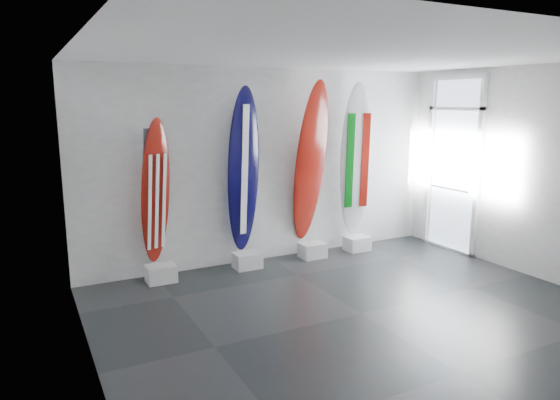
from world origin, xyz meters
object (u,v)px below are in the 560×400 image
surfboard_navy (243,171)px  surfboard_swiss (310,163)px  surfboard_usa (156,192)px  surfboard_italy (356,161)px

surfboard_navy → surfboard_swiss: bearing=-11.7°
surfboard_navy → surfboard_swiss: size_ratio=0.95×
surfboard_usa → surfboard_navy: (1.32, 0.00, 0.22)m
surfboard_usa → surfboard_navy: bearing=-21.1°
surfboard_navy → surfboard_italy: size_ratio=0.97×
surfboard_swiss → surfboard_italy: size_ratio=1.02×
surfboard_usa → surfboard_navy: size_ratio=0.83×
surfboard_usa → surfboard_italy: bearing=-21.1°
surfboard_usa → surfboard_italy: 3.36m
surfboard_usa → surfboard_navy: surfboard_navy is taller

